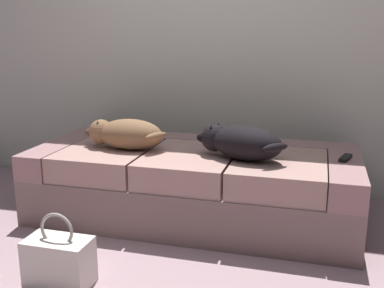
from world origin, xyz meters
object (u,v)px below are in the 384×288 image
(dog_tan, at_px, (125,134))
(tv_remote, at_px, (345,158))
(dog_dark, at_px, (240,142))
(couch, at_px, (194,184))
(handbag, at_px, (59,261))

(dog_tan, relative_size, tv_remote, 3.89)
(tv_remote, bearing_deg, dog_tan, -158.44)
(dog_dark, bearing_deg, couch, 157.49)
(couch, distance_m, dog_dark, 0.49)
(tv_remote, bearing_deg, dog_dark, -149.25)
(tv_remote, relative_size, handbag, 0.40)
(dog_tan, height_order, dog_dark, dog_dark)
(dog_tan, relative_size, handbag, 1.55)
(couch, relative_size, handbag, 5.52)
(dog_dark, distance_m, tv_remote, 0.64)
(couch, height_order, handbag, couch)
(couch, distance_m, tv_remote, 0.97)
(couch, xyz_separation_m, dog_tan, (-0.44, -0.09, 0.33))
(couch, height_order, dog_dark, dog_dark)
(couch, relative_size, tv_remote, 13.91)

